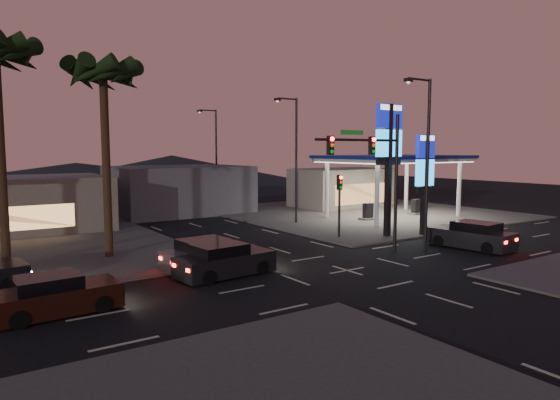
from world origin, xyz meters
TOP-DOWN VIEW (x-y plane):
  - ground at (0.00, 0.00)m, footprint 140.00×140.00m
  - corner_lot_ne at (16.00, 16.00)m, footprint 24.00×24.00m
  - gas_station at (16.00, 12.00)m, footprint 12.20×8.20m
  - convenience_store at (18.00, 21.00)m, footprint 10.00×6.00m
  - pylon_sign_tall at (8.50, 5.50)m, footprint 2.20×0.35m
  - pylon_sign_short at (11.00, 4.50)m, footprint 1.60×0.35m
  - traffic_signal_mast at (3.76, 1.99)m, footprint 6.10×0.39m
  - pedestal_signal at (5.50, 6.98)m, footprint 0.32×0.39m
  - streetlight_near at (6.79, 1.00)m, footprint 2.14×0.25m
  - streetlight_mid at (6.79, 14.00)m, footprint 2.14×0.25m
  - streetlight_far at (6.79, 28.00)m, footprint 2.14×0.25m
  - palm_a at (-9.00, 9.50)m, footprint 4.41×4.41m
  - building_far_mid at (2.00, 26.00)m, footprint 12.00×9.00m
  - hill_right at (15.00, 60.00)m, footprint 50.00×50.00m
  - hill_center at (0.00, 60.00)m, footprint 60.00×60.00m
  - car_lane_a_front at (-5.57, 2.48)m, footprint 4.95×2.42m
  - car_lane_a_mid at (-13.27, 0.99)m, footprint 4.63×2.17m
  - car_lane_b_front at (-5.57, 4.24)m, footprint 4.86×2.30m
  - suv_station at (10.01, -0.04)m, footprint 2.62×5.13m

SIDE VIEW (x-z plane):
  - ground at x=0.00m, z-range 0.00..0.00m
  - corner_lot_ne at x=16.00m, z-range 0.00..0.12m
  - car_lane_a_mid at x=-13.27m, z-range -0.05..1.42m
  - car_lane_b_front at x=-5.57m, z-range -0.06..1.49m
  - car_lane_a_front at x=-5.57m, z-range -0.06..1.51m
  - suv_station at x=10.01m, z-range -0.06..1.59m
  - convenience_store at x=18.00m, z-range 0.00..4.00m
  - hill_center at x=0.00m, z-range 0.00..4.00m
  - building_far_mid at x=2.00m, z-range 0.00..4.40m
  - hill_right at x=15.00m, z-range 0.00..5.00m
  - pedestal_signal at x=5.50m, z-range 0.77..5.07m
  - pylon_sign_short at x=11.00m, z-range 1.16..8.16m
  - gas_station at x=16.00m, z-range 2.34..7.82m
  - traffic_signal_mast at x=3.76m, z-range 1.23..9.23m
  - streetlight_near at x=6.79m, z-range 0.72..10.72m
  - streetlight_mid at x=6.79m, z-range 0.72..10.72m
  - streetlight_far at x=6.79m, z-range 0.72..10.72m
  - pylon_sign_tall at x=8.50m, z-range 1.89..10.89m
  - palm_a at x=-9.00m, z-range 4.00..14.86m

